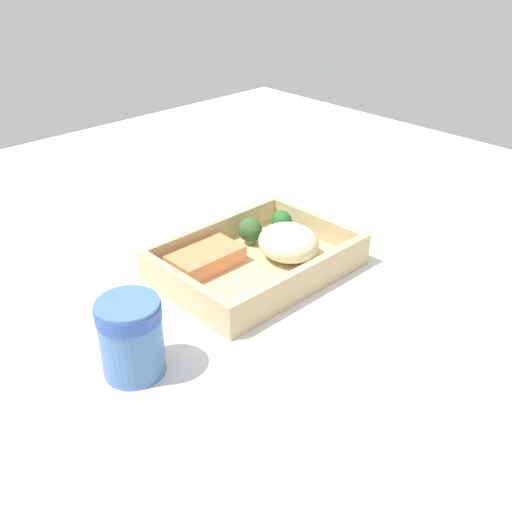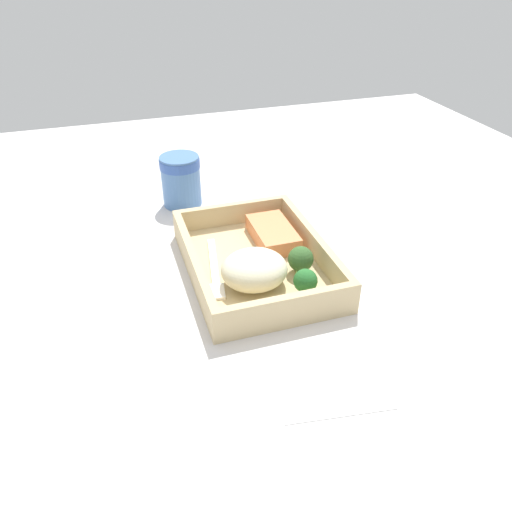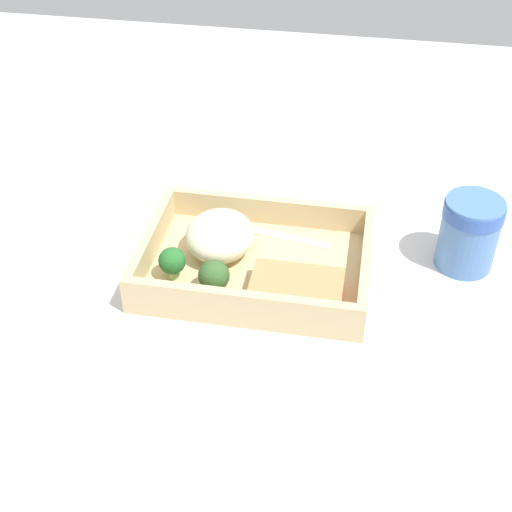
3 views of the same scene
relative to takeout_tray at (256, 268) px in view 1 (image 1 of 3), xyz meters
The scene contains 10 objects.
ground_plane 1.60cm from the takeout_tray, ahead, with size 160.00×160.00×2.00cm, color silver.
takeout_tray is the anchor object (origin of this frame).
tray_rim 2.48cm from the takeout_tray, ahead, with size 28.28×20.31×3.76cm.
salmon_fillet 7.70cm from the takeout_tray, 140.63° to the left, with size 10.87×6.10×2.61cm, color #EA8652.
mashed_potatoes 6.23cm from the takeout_tray, 20.34° to the right, with size 8.71×9.55×5.30cm, color beige.
broccoli_floret_1 10.87cm from the takeout_tray, 22.89° to the left, with size 3.37×3.37×4.28cm.
broccoli_floret_2 7.52cm from the takeout_tray, 54.06° to the left, with size 3.80×3.80×4.30cm.
fork 6.62cm from the takeout_tray, 88.37° to the right, with size 15.85×4.36×0.44cm.
paper_cup 27.06cm from the takeout_tray, 165.86° to the right, with size 7.46×7.46×9.60cm.
receipt_slip 24.62cm from the takeout_tray, ahead, with size 9.46×12.72×0.24cm, color white.
Camera 1 is at (-53.25, -55.67, 46.26)cm, focal length 42.00 mm.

